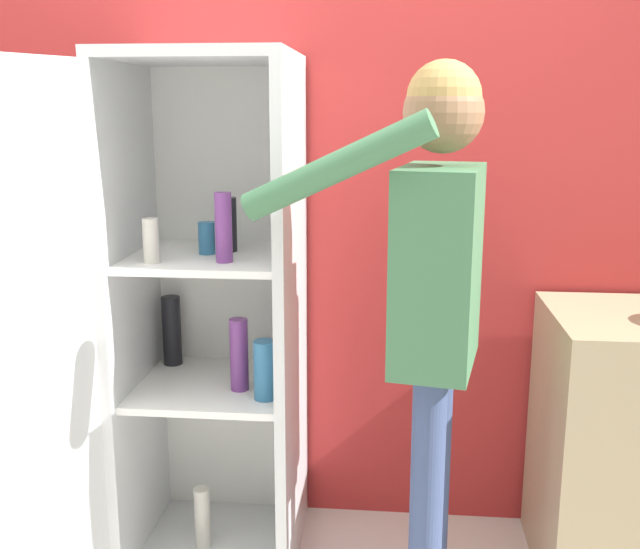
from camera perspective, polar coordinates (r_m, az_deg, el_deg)
The scene contains 3 objects.
wall_back at distance 2.79m, azimuth -2.36°, elevation 6.40°, with size 7.00×0.06×2.55m.
refrigerator at distance 2.53m, azimuth -10.90°, elevation -3.75°, with size 0.87×1.11×1.75m.
person at distance 2.21m, azimuth 8.75°, elevation 0.15°, with size 0.70×0.52×1.71m.
Camera 1 is at (0.39, -1.77, 1.58)m, focal length 42.00 mm.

